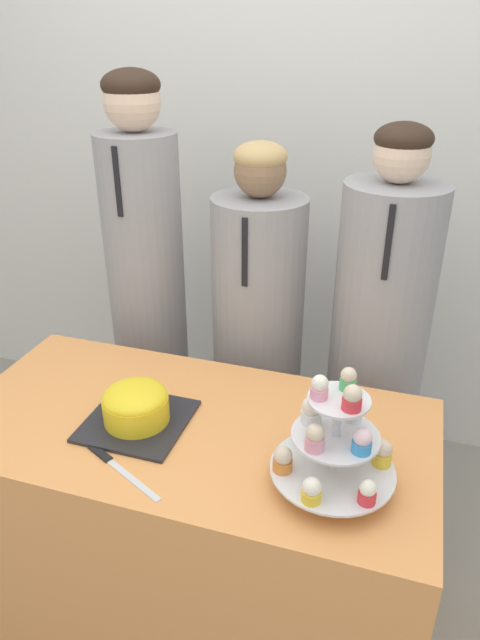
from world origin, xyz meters
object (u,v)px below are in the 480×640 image
object	(u,v)px
cake_knife	(112,463)
student_0	(149,308)
round_cake	(136,406)
student_1	(257,353)
cupcake_stand	(334,440)
student_2	(375,362)

from	to	relation	value
cake_knife	student_0	bearing A→B (deg)	135.72
round_cake	student_1	world-z (taller)	student_1
cake_knife	student_0	xyz separation A→B (m)	(-0.28, 0.79, 0.01)
cake_knife	student_0	world-z (taller)	student_0
cake_knife	student_1	size ratio (longest dim) A/B	0.18
student_0	round_cake	bearing A→B (deg)	-66.80
round_cake	cake_knife	size ratio (longest dim) A/B	1.05
round_cake	cupcake_stand	bearing A→B (deg)	-8.15
round_cake	cake_knife	xyz separation A→B (m)	(0.01, -0.17, -0.05)
student_1	cake_knife	bearing A→B (deg)	-100.11
cake_knife	student_2	size ratio (longest dim) A/B	0.17
cake_knife	student_1	xyz separation A→B (m)	(0.14, 0.79, -0.11)
cupcake_stand	student_1	world-z (taller)	student_1
cake_knife	cupcake_stand	xyz separation A→B (m)	(0.52, 0.09, 0.13)
student_0	student_2	size ratio (longest dim) A/B	1.08
cupcake_stand	student_0	bearing A→B (deg)	138.66
cupcake_stand	student_0	xyz separation A→B (m)	(-0.80, 0.70, -0.12)
student_1	student_2	size ratio (longest dim) A/B	0.95
round_cake	cake_knife	bearing A→B (deg)	-85.34
student_1	round_cake	bearing A→B (deg)	-103.86
cake_knife	student_2	xyz separation A→B (m)	(0.56, 0.79, -0.07)
round_cake	student_1	bearing A→B (deg)	76.14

